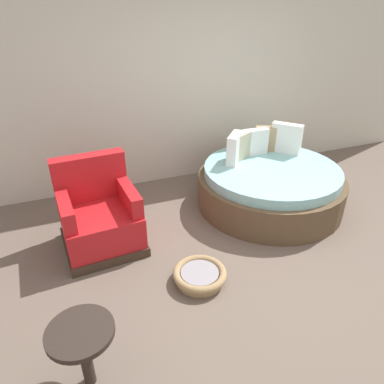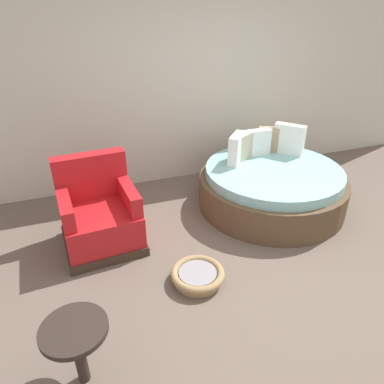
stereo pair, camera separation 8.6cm
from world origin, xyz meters
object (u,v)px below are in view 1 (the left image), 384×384
red_armchair (99,217)px  side_table (82,340)px  pet_basket (200,275)px  round_daybed (269,185)px

red_armchair → side_table: size_ratio=1.81×
red_armchair → pet_basket: 1.24m
pet_basket → side_table: side_table is taller
round_daybed → pet_basket: bearing=-143.3°
red_armchair → pet_basket: size_ratio=1.84×
side_table → pet_basket: bearing=30.7°
red_armchair → round_daybed: bearing=2.2°
round_daybed → side_table: round_daybed is taller
pet_basket → side_table: (-1.09, -0.65, 0.35)m
round_daybed → red_armchair: size_ratio=1.95×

